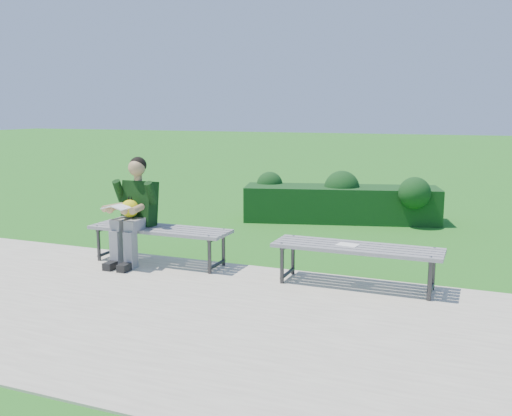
{
  "coord_description": "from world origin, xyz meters",
  "views": [
    {
      "loc": [
        2.89,
        -6.26,
        1.91
      ],
      "look_at": [
        0.44,
        -0.19,
        0.77
      ],
      "focal_mm": 40.0,
      "sensor_mm": 36.0,
      "label": 1
    }
  ],
  "objects_px": {
    "seated_boy": "(134,208)",
    "paper_sheet": "(348,245)",
    "bench_left": "(160,232)",
    "bench_right": "(357,251)",
    "hedge": "(342,200)"
  },
  "relations": [
    {
      "from": "bench_left",
      "to": "hedge",
      "type": "bearing_deg",
      "value": 68.37
    },
    {
      "from": "bench_left",
      "to": "bench_right",
      "type": "distance_m",
      "value": 2.46
    },
    {
      "from": "hedge",
      "to": "bench_right",
      "type": "xyz_separation_m",
      "value": [
        1.03,
        -3.65,
        0.05
      ]
    },
    {
      "from": "bench_left",
      "to": "paper_sheet",
      "type": "distance_m",
      "value": 2.37
    },
    {
      "from": "hedge",
      "to": "paper_sheet",
      "type": "height_order",
      "value": "hedge"
    },
    {
      "from": "bench_left",
      "to": "seated_boy",
      "type": "bearing_deg",
      "value": -162.96
    },
    {
      "from": "bench_right",
      "to": "paper_sheet",
      "type": "height_order",
      "value": "bench_right"
    },
    {
      "from": "hedge",
      "to": "seated_boy",
      "type": "bearing_deg",
      "value": -115.06
    },
    {
      "from": "seated_boy",
      "to": "bench_left",
      "type": "bearing_deg",
      "value": 17.04
    },
    {
      "from": "hedge",
      "to": "paper_sheet",
      "type": "xyz_separation_m",
      "value": [
        0.93,
        -3.65,
        0.11
      ]
    },
    {
      "from": "bench_right",
      "to": "paper_sheet",
      "type": "bearing_deg",
      "value": 180.0
    },
    {
      "from": "hedge",
      "to": "seated_boy",
      "type": "relative_size",
      "value": 2.58
    },
    {
      "from": "bench_left",
      "to": "bench_right",
      "type": "relative_size",
      "value": 1.0
    },
    {
      "from": "hedge",
      "to": "bench_right",
      "type": "height_order",
      "value": "hedge"
    },
    {
      "from": "seated_boy",
      "to": "paper_sheet",
      "type": "xyz_separation_m",
      "value": [
        2.66,
        0.06,
        -0.24
      ]
    }
  ]
}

